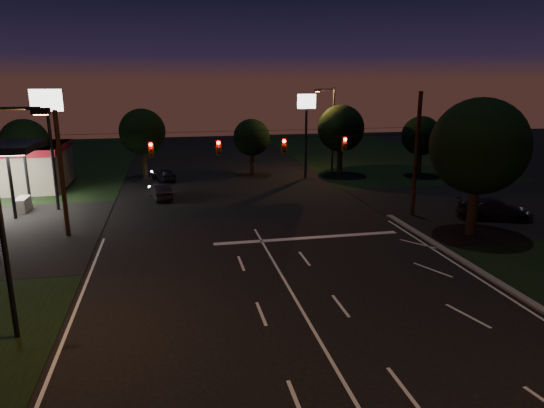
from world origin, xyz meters
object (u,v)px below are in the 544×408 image
object	(u,v)px
utility_pole_right	(412,215)
car_oncoming_a	(164,174)
car_cross	(495,209)
tree_right_near	(478,147)
car_oncoming_b	(161,191)

from	to	relation	value
utility_pole_right	car_oncoming_a	xyz separation A→B (m)	(-18.08, 16.72, 0.64)
car_oncoming_a	car_cross	xyz separation A→B (m)	(23.38, -18.88, 0.11)
tree_right_near	car_cross	size ratio (longest dim) A/B	1.71
utility_pole_right	tree_right_near	bearing A→B (deg)	-72.47
car_oncoming_a	car_cross	size ratio (longest dim) A/B	0.73
car_oncoming_b	utility_pole_right	bearing A→B (deg)	142.39
utility_pole_right	car_cross	distance (m)	5.77
utility_pole_right	car_oncoming_a	world-z (taller)	utility_pole_right
tree_right_near	car_oncoming_a	world-z (taller)	tree_right_near
car_oncoming_a	car_cross	bearing A→B (deg)	122.12
car_oncoming_a	car_oncoming_b	distance (m)	7.61
utility_pole_right	car_oncoming_b	distance (m)	20.46
car_oncoming_a	car_oncoming_b	size ratio (longest dim) A/B	0.97
car_oncoming_b	car_cross	bearing A→B (deg)	143.33
utility_pole_right	car_oncoming_a	size ratio (longest dim) A/B	2.41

